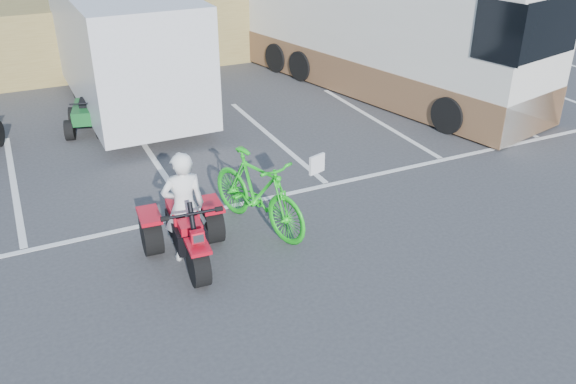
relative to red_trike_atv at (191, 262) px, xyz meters
name	(u,v)px	position (x,y,z in m)	size (l,w,h in m)	color
ground	(242,291)	(0.44, -1.02, 0.00)	(100.00, 100.00, 0.00)	#373739
parking_stripes	(208,169)	(1.30, 3.05, 0.00)	(28.00, 5.16, 0.01)	white
grass_embankment	(71,4)	(0.44, 14.47, 1.42)	(40.00, 8.50, 3.10)	olive
red_trike_atv	(191,262)	(0.00, 0.00, 0.00)	(1.27, 1.70, 1.10)	#B60A1B
rider	(184,207)	(0.01, 0.15, 0.87)	(0.64, 0.42, 1.75)	white
green_dirt_bike	(258,192)	(1.34, 0.51, 0.66)	(0.62, 2.20, 1.32)	#14BF19
cargo_trailer	(125,46)	(0.73, 7.24, 1.58)	(2.61, 6.31, 2.93)	silver
rv_motorhome	(381,35)	(7.22, 6.05, 1.47)	(4.54, 9.70, 3.39)	silver
quad_atv_green	(91,131)	(-0.47, 6.14, 0.00)	(0.98, 1.31, 0.85)	#135622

